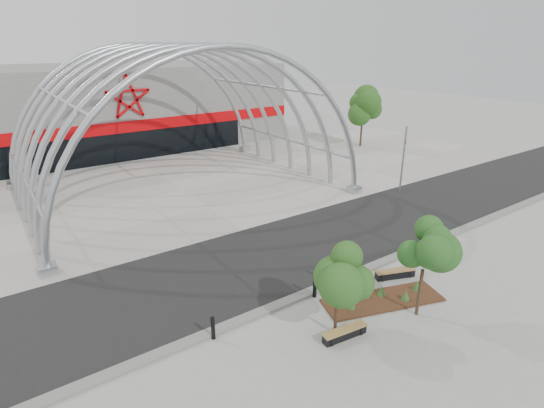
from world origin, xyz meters
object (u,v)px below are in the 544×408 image
(bench_0, at_px, (345,333))
(signal_pole, at_px, (403,158))
(bollard_2, at_px, (340,286))
(street_tree_0, at_px, (339,268))
(bench_1, at_px, (395,274))
(street_tree_1, at_px, (426,251))

(bench_0, bearing_deg, signal_pole, 32.92)
(signal_pole, height_order, bollard_2, signal_pole)
(signal_pole, bearing_deg, street_tree_0, -148.38)
(bench_0, bearing_deg, bench_1, 19.79)
(street_tree_0, xyz_separation_m, bench_1, (5.01, 1.36, -2.58))
(street_tree_0, bearing_deg, bench_0, -75.80)
(street_tree_1, xyz_separation_m, bollard_2, (-1.66, 2.70, -2.32))
(signal_pole, xyz_separation_m, bench_1, (-9.83, -7.78, -2.29))
(signal_pole, height_order, street_tree_0, signal_pole)
(signal_pole, relative_size, bollard_2, 4.46)
(signal_pole, distance_m, bench_0, 17.71)
(signal_pole, bearing_deg, bench_0, -147.08)
(street_tree_1, bearing_deg, bench_0, 169.76)
(signal_pole, relative_size, bench_1, 2.44)
(signal_pole, bearing_deg, bollard_2, -150.20)
(street_tree_0, bearing_deg, signal_pole, 31.62)
(signal_pole, relative_size, bench_0, 2.56)
(bench_0, distance_m, bench_1, 5.22)
(signal_pole, xyz_separation_m, street_tree_0, (-14.84, -9.14, 0.28))
(street_tree_1, xyz_separation_m, bench_1, (1.53, 2.38, -2.66))
(bench_0, height_order, bench_1, bench_1)
(street_tree_0, xyz_separation_m, bench_0, (0.10, -0.40, -2.59))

